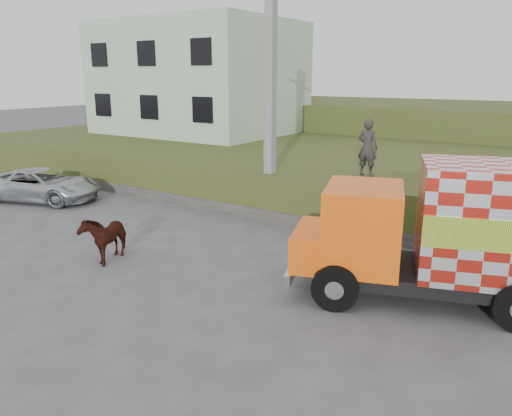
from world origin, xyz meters
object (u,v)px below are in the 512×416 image
Objects in this scene: cargo_truck at (476,234)px; cow at (105,236)px; suv at (42,185)px; pedestrian at (368,148)px; utility_pole at (270,94)px.

cargo_truck is 4.68× the size of cow.
cow is 0.34× the size of suv.
pedestrian is (11.25, 4.39, 1.80)m from suv.
cargo_truck reaches higher than cow.
cargo_truck is at bearing -110.23° from suv.
pedestrian is at bearing -87.71° from suv.
pedestrian is (4.19, 7.25, 1.79)m from cow.
suv is (-8.40, -3.02, -3.46)m from utility_pole.
utility_pole is at bearing 135.86° from cargo_truck.
cargo_truck is 6.41m from pedestrian.
suv is at bearing -160.24° from utility_pole.
cargo_truck is 3.81× the size of pedestrian.
cow is at bearing 177.81° from cargo_truck.
cargo_truck is 8.86m from cow.
cargo_truck is at bearing -3.09° from cow.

